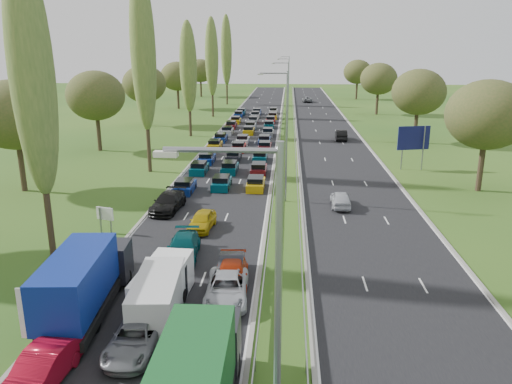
# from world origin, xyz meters

# --- Properties ---
(ground) EXTENTS (260.00, 260.00, 0.00)m
(ground) POSITION_xyz_m (4.50, 80.00, 0.00)
(ground) COLOR #244D18
(ground) RESTS_ON ground
(near_carriageway) EXTENTS (10.50, 215.00, 0.04)m
(near_carriageway) POSITION_xyz_m (-2.25, 82.50, 0.00)
(near_carriageway) COLOR black
(near_carriageway) RESTS_ON ground
(far_carriageway) EXTENTS (10.50, 215.00, 0.04)m
(far_carriageway) POSITION_xyz_m (11.25, 82.50, 0.00)
(far_carriageway) COLOR black
(far_carriageway) RESTS_ON ground
(central_reservation) EXTENTS (2.36, 215.00, 0.32)m
(central_reservation) POSITION_xyz_m (4.50, 82.50, 0.55)
(central_reservation) COLOR gray
(central_reservation) RESTS_ON ground
(lamp_columns) EXTENTS (0.18, 140.18, 12.00)m
(lamp_columns) POSITION_xyz_m (4.50, 78.00, 6.00)
(lamp_columns) COLOR gray
(lamp_columns) RESTS_ON ground
(poplar_row) EXTENTS (2.80, 127.80, 22.44)m
(poplar_row) POSITION_xyz_m (-11.50, 68.17, 12.39)
(poplar_row) COLOR #2D2116
(poplar_row) RESTS_ON ground
(woodland_left) EXTENTS (8.00, 166.00, 11.10)m
(woodland_left) POSITION_xyz_m (-22.00, 62.63, 7.68)
(woodland_left) COLOR #2D2116
(woodland_left) RESTS_ON ground
(woodland_right) EXTENTS (8.00, 153.00, 11.10)m
(woodland_right) POSITION_xyz_m (24.00, 66.67, 7.68)
(woodland_right) COLOR #2D2116
(woodland_right) RESTS_ON ground
(traffic_queue_fill) EXTENTS (9.08, 68.37, 0.80)m
(traffic_queue_fill) POSITION_xyz_m (-2.23, 77.53, 0.44)
(traffic_queue_fill) COLOR navy
(traffic_queue_fill) RESTS_ON ground
(near_car_1) EXTENTS (1.97, 4.84, 1.56)m
(near_car_1) POSITION_xyz_m (-5.59, 15.41, 0.80)
(near_car_1) COLOR #A90A21
(near_car_1) RESTS_ON near_carriageway
(near_car_3) EXTENTS (2.63, 5.55, 1.56)m
(near_car_3) POSITION_xyz_m (-5.88, 39.46, 0.80)
(near_car_3) COLOR black
(near_car_3) RESTS_ON near_carriageway
(near_car_6) EXTENTS (2.24, 4.80, 1.33)m
(near_car_6) POSITION_xyz_m (-2.40, 18.19, 0.69)
(near_car_6) COLOR slate
(near_car_6) RESTS_ON near_carriageway
(near_car_7) EXTENTS (2.44, 5.21, 1.47)m
(near_car_7) POSITION_xyz_m (-2.40, 29.29, 0.76)
(near_car_7) COLOR #05464B
(near_car_7) RESTS_ON near_carriageway
(near_car_8) EXTENTS (2.03, 4.33, 1.43)m
(near_car_8) POSITION_xyz_m (-2.06, 34.92, 0.74)
(near_car_8) COLOR #B5990C
(near_car_8) RESTS_ON near_carriageway
(near_car_9) EXTENTS (1.73, 4.45, 1.45)m
(near_car_9) POSITION_xyz_m (1.25, 26.22, 0.74)
(near_car_9) COLOR black
(near_car_9) RESTS_ON near_carriageway
(near_car_10) EXTENTS (2.65, 5.27, 1.43)m
(near_car_10) POSITION_xyz_m (1.32, 23.41, 0.74)
(near_car_10) COLOR #A9ACB3
(near_car_10) RESTS_ON near_carriageway
(near_car_11) EXTENTS (2.23, 4.93, 1.40)m
(near_car_11) POSITION_xyz_m (1.38, 25.30, 0.72)
(near_car_11) COLOR #A22709
(near_car_11) RESTS_ON near_carriageway
(far_car_0) EXTENTS (1.79, 4.29, 1.45)m
(far_car_0) POSITION_xyz_m (9.51, 41.63, 0.75)
(far_car_0) COLOR #B8BBC3
(far_car_0) RESTS_ON far_carriageway
(far_car_1) EXTENTS (1.86, 4.93, 1.61)m
(far_car_1) POSITION_xyz_m (12.99, 76.81, 0.82)
(far_car_1) COLOR black
(far_car_1) RESTS_ON far_carriageway
(far_car_2) EXTENTS (2.72, 5.47, 1.49)m
(far_car_2) POSITION_xyz_m (9.62, 135.74, 0.77)
(far_car_2) COLOR slate
(far_car_2) RESTS_ON far_carriageway
(blue_lorry) EXTENTS (2.48, 8.94, 3.77)m
(blue_lorry) POSITION_xyz_m (-5.98, 21.38, 1.96)
(blue_lorry) COLOR black
(blue_lorry) RESTS_ON near_carriageway
(white_van_front) EXTENTS (2.19, 5.59, 2.25)m
(white_van_front) POSITION_xyz_m (-2.16, 23.04, 1.15)
(white_van_front) COLOR white
(white_van_front) RESTS_ON near_carriageway
(white_van_rear) EXTENTS (2.24, 5.70, 2.29)m
(white_van_rear) POSITION_xyz_m (-2.09, 21.54, 1.17)
(white_van_rear) COLOR silver
(white_van_rear) RESTS_ON near_carriageway
(info_sign) EXTENTS (1.46, 0.53, 2.10)m
(info_sign) POSITION_xyz_m (-9.40, 33.61, 1.37)
(info_sign) COLOR gray
(info_sign) RESTS_ON ground
(direction_sign) EXTENTS (3.90, 1.07, 5.20)m
(direction_sign) POSITION_xyz_m (19.40, 57.06, 3.57)
(direction_sign) COLOR gray
(direction_sign) RESTS_ON ground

